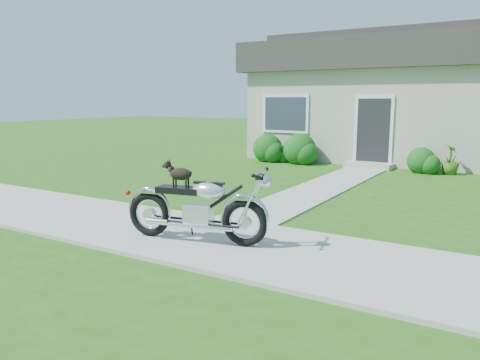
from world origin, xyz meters
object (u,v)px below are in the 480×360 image
house (442,97)px  motorcycle_with_dog (198,207)px  potted_plant_left (283,150)px  potted_plant_right (451,159)px

house → motorcycle_with_dog: 12.43m
house → potted_plant_left: (-4.35, -3.44, -1.76)m
potted_plant_left → motorcycle_with_dog: (2.88, -8.79, 0.15)m
potted_plant_left → motorcycle_with_dog: bearing=-71.9°
potted_plant_right → motorcycle_with_dog: size_ratio=0.38×
potted_plant_left → motorcycle_with_dog: 9.26m
potted_plant_right → motorcycle_with_dog: bearing=-104.4°
potted_plant_right → motorcycle_with_dog: 9.08m
potted_plant_right → motorcycle_with_dog: (-2.26, -8.79, 0.12)m
house → motorcycle_with_dog: house is taller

